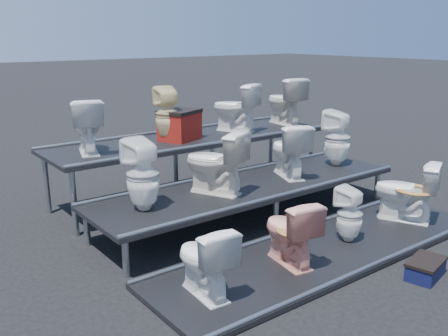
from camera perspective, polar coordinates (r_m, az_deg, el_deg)
ground at (r=6.45m, az=2.96°, el=-5.84°), size 80.00×80.00×0.00m
tier_front at (r=5.59m, az=11.70°, el=-9.23°), size 4.20×1.20×0.06m
tier_mid at (r=6.37m, az=2.99°, el=-3.90°), size 4.20×1.20×0.46m
tier_back at (r=7.31m, az=-3.57°, el=0.22°), size 4.20×1.20×0.86m
toilet_0 at (r=4.44m, az=-2.28°, el=-10.44°), size 0.42×0.68×0.66m
toilet_1 at (r=5.05m, az=7.52°, el=-7.16°), size 0.50×0.73×0.68m
toilet_2 at (r=5.71m, az=14.18°, el=-5.15°), size 0.30×0.31×0.62m
toilet_3 at (r=6.52m, az=20.05°, el=-2.50°), size 0.69×0.84×0.75m
toilet_4 at (r=5.38m, az=-9.28°, el=-0.76°), size 0.38×0.39×0.78m
toilet_5 at (r=5.87m, az=-1.06°, el=0.65°), size 0.69×0.85×0.76m
toilet_6 at (r=6.64m, az=7.43°, el=2.07°), size 0.64×0.81×0.72m
toilet_7 at (r=7.33m, az=12.84°, el=3.37°), size 0.44×0.44×0.80m
toilet_8 at (r=6.43m, az=-15.42°, el=4.69°), size 0.56×0.75×0.68m
toilet_9 at (r=6.93m, az=-6.48°, el=6.15°), size 0.40×0.41×0.75m
toilet_10 at (r=7.60m, az=1.26°, el=6.92°), size 0.65×0.81×0.73m
toilet_11 at (r=8.28m, az=6.95°, el=7.62°), size 0.53×0.80×0.76m
red_crate at (r=7.03m, az=-5.09°, el=4.74°), size 0.64×0.58×0.37m
step_stool at (r=5.33m, az=22.02°, el=-10.75°), size 0.48×0.35×0.15m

